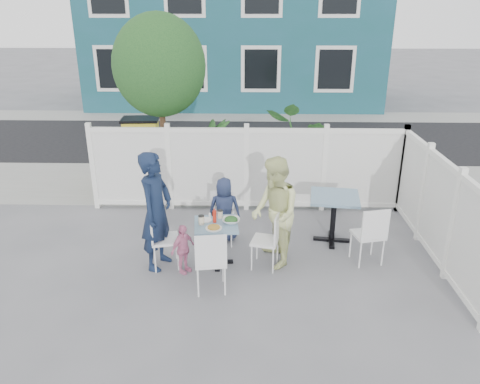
{
  "coord_description": "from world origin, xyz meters",
  "views": [
    {
      "loc": [
        0.19,
        -5.91,
        3.66
      ],
      "look_at": [
        0.02,
        0.72,
        1.02
      ],
      "focal_mm": 35.0,
      "sensor_mm": 36.0,
      "label": 1
    }
  ],
  "objects_px": {
    "chair_back": "(222,214)",
    "toddler": "(183,249)",
    "spare_table": "(334,206)",
    "boy": "(224,209)",
    "utility_cabinet": "(143,151)",
    "man": "(156,211)",
    "main_table": "(216,233)",
    "chair_near": "(211,258)",
    "chair_left": "(159,234)",
    "woman": "(275,213)",
    "chair_right": "(270,236)"
  },
  "relations": [
    {
      "from": "chair_back",
      "to": "man",
      "type": "height_order",
      "value": "man"
    },
    {
      "from": "man",
      "to": "chair_back",
      "type": "bearing_deg",
      "value": -31.51
    },
    {
      "from": "chair_near",
      "to": "toddler",
      "type": "xyz_separation_m",
      "value": [
        -0.45,
        0.52,
        -0.16
      ]
    },
    {
      "from": "woman",
      "to": "chair_right",
      "type": "bearing_deg",
      "value": -42.41
    },
    {
      "from": "chair_near",
      "to": "man",
      "type": "height_order",
      "value": "man"
    },
    {
      "from": "chair_left",
      "to": "boy",
      "type": "distance_m",
      "value": 1.29
    },
    {
      "from": "utility_cabinet",
      "to": "woman",
      "type": "distance_m",
      "value": 4.57
    },
    {
      "from": "man",
      "to": "woman",
      "type": "distance_m",
      "value": 1.73
    },
    {
      "from": "utility_cabinet",
      "to": "man",
      "type": "height_order",
      "value": "man"
    },
    {
      "from": "boy",
      "to": "toddler",
      "type": "height_order",
      "value": "boy"
    },
    {
      "from": "chair_near",
      "to": "man",
      "type": "bearing_deg",
      "value": 131.79
    },
    {
      "from": "spare_table",
      "to": "chair_near",
      "type": "xyz_separation_m",
      "value": [
        -1.89,
        -1.56,
        -0.09
      ]
    },
    {
      "from": "main_table",
      "to": "chair_back",
      "type": "height_order",
      "value": "chair_back"
    },
    {
      "from": "chair_near",
      "to": "man",
      "type": "relative_size",
      "value": 0.52
    },
    {
      "from": "chair_back",
      "to": "toddler",
      "type": "relative_size",
      "value": 1.12
    },
    {
      "from": "chair_left",
      "to": "toddler",
      "type": "relative_size",
      "value": 1.2
    },
    {
      "from": "spare_table",
      "to": "toddler",
      "type": "xyz_separation_m",
      "value": [
        -2.34,
        -1.04,
        -0.25
      ]
    },
    {
      "from": "toddler",
      "to": "main_table",
      "type": "bearing_deg",
      "value": -24.02
    },
    {
      "from": "chair_right",
      "to": "chair_near",
      "type": "distance_m",
      "value": 1.08
    },
    {
      "from": "main_table",
      "to": "boy",
      "type": "bearing_deg",
      "value": 84.48
    },
    {
      "from": "chair_left",
      "to": "spare_table",
      "type": "bearing_deg",
      "value": 94.87
    },
    {
      "from": "main_table",
      "to": "chair_back",
      "type": "distance_m",
      "value": 0.76
    },
    {
      "from": "boy",
      "to": "toddler",
      "type": "relative_size",
      "value": 1.43
    },
    {
      "from": "utility_cabinet",
      "to": "chair_back",
      "type": "relative_size",
      "value": 1.59
    },
    {
      "from": "spare_table",
      "to": "woman",
      "type": "distance_m",
      "value": 1.27
    },
    {
      "from": "main_table",
      "to": "boy",
      "type": "distance_m",
      "value": 0.82
    },
    {
      "from": "chair_near",
      "to": "woman",
      "type": "xyz_separation_m",
      "value": [
        0.88,
        0.82,
        0.3
      ]
    },
    {
      "from": "woman",
      "to": "main_table",
      "type": "bearing_deg",
      "value": -101.27
    },
    {
      "from": "chair_back",
      "to": "utility_cabinet",
      "type": "bearing_deg",
      "value": -55.27
    },
    {
      "from": "spare_table",
      "to": "chair_back",
      "type": "relative_size",
      "value": 1.01
    },
    {
      "from": "main_table",
      "to": "chair_left",
      "type": "height_order",
      "value": "chair_left"
    },
    {
      "from": "spare_table",
      "to": "chair_back",
      "type": "height_order",
      "value": "chair_back"
    },
    {
      "from": "main_table",
      "to": "man",
      "type": "bearing_deg",
      "value": -175.72
    },
    {
      "from": "spare_table",
      "to": "chair_near",
      "type": "relative_size",
      "value": 0.93
    },
    {
      "from": "utility_cabinet",
      "to": "toddler",
      "type": "height_order",
      "value": "utility_cabinet"
    },
    {
      "from": "spare_table",
      "to": "woman",
      "type": "xyz_separation_m",
      "value": [
        -1.0,
        -0.74,
        0.21
      ]
    },
    {
      "from": "woman",
      "to": "utility_cabinet",
      "type": "bearing_deg",
      "value": -156.7
    },
    {
      "from": "utility_cabinet",
      "to": "chair_right",
      "type": "xyz_separation_m",
      "value": [
        2.7,
        -3.76,
        -0.17
      ]
    },
    {
      "from": "boy",
      "to": "chair_near",
      "type": "bearing_deg",
      "value": 81.1
    },
    {
      "from": "spare_table",
      "to": "chair_right",
      "type": "relative_size",
      "value": 0.98
    },
    {
      "from": "spare_table",
      "to": "boy",
      "type": "height_order",
      "value": "boy"
    },
    {
      "from": "chair_right",
      "to": "toddler",
      "type": "distance_m",
      "value": 1.29
    },
    {
      "from": "chair_right",
      "to": "toddler",
      "type": "relative_size",
      "value": 1.15
    },
    {
      "from": "man",
      "to": "woman",
      "type": "bearing_deg",
      "value": -70.25
    },
    {
      "from": "utility_cabinet",
      "to": "chair_right",
      "type": "distance_m",
      "value": 4.63
    },
    {
      "from": "chair_left",
      "to": "main_table",
      "type": "bearing_deg",
      "value": 83.39
    },
    {
      "from": "chair_near",
      "to": "woman",
      "type": "height_order",
      "value": "woman"
    },
    {
      "from": "utility_cabinet",
      "to": "main_table",
      "type": "bearing_deg",
      "value": -67.18
    },
    {
      "from": "chair_right",
      "to": "boy",
      "type": "relative_size",
      "value": 0.81
    },
    {
      "from": "toddler",
      "to": "chair_right",
      "type": "bearing_deg",
      "value": -44.67
    }
  ]
}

